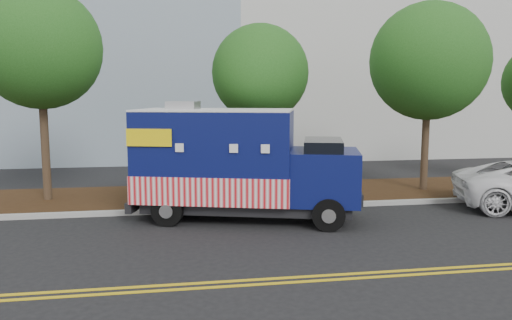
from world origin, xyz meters
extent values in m
plane|color=black|center=(0.00, 0.00, 0.00)|extent=(120.00, 120.00, 0.00)
cube|color=#9E9E99|center=(0.00, 1.40, 0.07)|extent=(120.00, 0.18, 0.15)
cube|color=black|center=(0.00, 3.50, 0.07)|extent=(120.00, 4.00, 0.15)
cube|color=gold|center=(0.00, -4.45, 0.01)|extent=(120.00, 0.10, 0.01)
cube|color=gold|center=(0.00, -4.70, 0.01)|extent=(120.00, 0.10, 0.01)
cylinder|color=#38281C|center=(-5.62, 3.46, 2.04)|extent=(0.26, 0.26, 4.08)
sphere|color=#1C5016|center=(-5.62, 3.46, 5.05)|extent=(3.90, 3.90, 3.90)
cylinder|color=#38281C|center=(1.54, 3.75, 1.75)|extent=(0.26, 0.26, 3.49)
sphere|color=#1C5016|center=(1.54, 3.75, 4.34)|extent=(3.37, 3.37, 3.37)
cylinder|color=#38281C|center=(7.48, 3.08, 1.85)|extent=(0.26, 0.26, 3.71)
sphere|color=#1C5016|center=(7.48, 3.08, 4.75)|extent=(4.16, 4.16, 4.16)
cube|color=#473828|center=(-0.81, 1.78, 1.20)|extent=(0.06, 0.06, 2.40)
cube|color=black|center=(0.60, 0.37, 0.44)|extent=(6.13, 3.53, 0.29)
cube|color=#0B124D|center=(-0.30, 0.63, 1.87)|extent=(4.85, 3.52, 2.49)
cube|color=red|center=(-0.30, 0.63, 0.99)|extent=(4.91, 3.59, 0.78)
cube|color=white|center=(-0.30, 0.63, 3.13)|extent=(4.85, 3.52, 0.06)
cube|color=#B7B7BA|center=(-1.19, 0.89, 3.27)|extent=(1.03, 1.03, 0.23)
cube|color=#0B124D|center=(2.69, -0.24, 1.30)|extent=(2.42, 2.67, 1.45)
cube|color=black|center=(2.64, -0.23, 1.99)|extent=(1.56, 2.23, 0.67)
cube|color=black|center=(3.60, -0.51, 0.81)|extent=(0.66, 2.01, 0.31)
cube|color=black|center=(-2.44, 1.26, 0.47)|extent=(0.84, 2.29, 0.29)
cube|color=#B7B7BA|center=(-2.41, 1.25, 1.92)|extent=(0.56, 1.80, 1.97)
cube|color=#B7B7BA|center=(0.35, 1.73, 1.92)|extent=(1.80, 0.56, 1.14)
cube|color=yellow|center=(-2.14, -0.12, 2.44)|extent=(1.20, 0.37, 0.47)
cube|color=yellow|center=(-1.45, 2.25, 2.44)|extent=(1.20, 0.37, 0.47)
cylinder|color=black|center=(2.49, -1.29, 0.44)|extent=(0.92, 0.52, 0.87)
cylinder|color=black|center=(3.09, 0.74, 0.44)|extent=(0.92, 0.52, 0.87)
cylinder|color=black|center=(-1.69, -0.06, 0.44)|extent=(0.92, 0.52, 0.87)
cylinder|color=black|center=(-1.10, 1.97, 0.44)|extent=(0.92, 0.52, 0.87)
camera|label=1|loc=(-1.50, -13.60, 3.55)|focal=35.00mm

